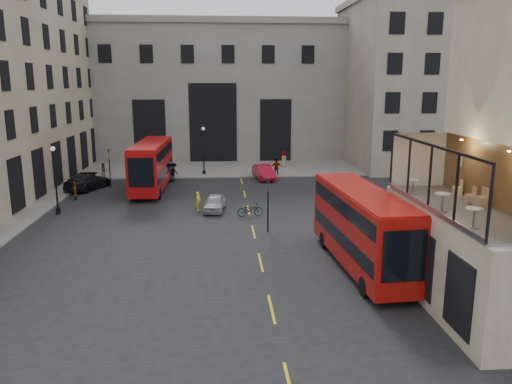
{
  "coord_description": "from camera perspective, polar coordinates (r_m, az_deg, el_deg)",
  "views": [
    {
      "loc": [
        -4.27,
        -21.0,
        10.16
      ],
      "look_at": [
        -1.88,
        11.25,
        3.0
      ],
      "focal_mm": 35.0,
      "sensor_mm": 36.0,
      "label": 1
    }
  ],
  "objects": [
    {
      "name": "street_lamp_b",
      "position": [
        55.58,
        -6.0,
        4.38
      ],
      "size": [
        0.36,
        0.36,
        5.33
      ],
      "color": "black",
      "rests_on": "ground"
    },
    {
      "name": "host_frontage",
      "position": [
        24.89,
        21.83,
        -6.98
      ],
      "size": [
        3.0,
        11.0,
        4.5
      ],
      "primitive_type": "cube",
      "color": "beige",
      "rests_on": "ground"
    },
    {
      "name": "pedestrian_b",
      "position": [
        52.57,
        -9.39,
        2.24
      ],
      "size": [
        1.27,
        1.44,
        1.93
      ],
      "primitive_type": "imported",
      "rotation": [
        0.0,
        0.0,
        1.01
      ],
      "color": "gray",
      "rests_on": "ground"
    },
    {
      "name": "cafe_table_far",
      "position": [
        26.58,
        17.51,
        0.87
      ],
      "size": [
        0.57,
        0.57,
        0.72
      ],
      "color": "white",
      "rests_on": "cafe_floor"
    },
    {
      "name": "ground",
      "position": [
        23.72,
        6.72,
        -12.97
      ],
      "size": [
        140.0,
        140.0,
        0.0
      ],
      "primitive_type": "plane",
      "color": "black",
      "rests_on": "ground"
    },
    {
      "name": "cafe_chair_d",
      "position": [
        26.97,
        22.04,
        0.19
      ],
      "size": [
        0.45,
        0.45,
        0.8
      ],
      "color": "#DCC77F",
      "rests_on": "cafe_floor"
    },
    {
      "name": "street_lamp_a",
      "position": [
        41.76,
        -21.91,
        0.85
      ],
      "size": [
        0.36,
        0.36,
        5.33
      ],
      "color": "black",
      "rests_on": "ground"
    },
    {
      "name": "car_b",
      "position": [
        53.06,
        0.88,
        2.28
      ],
      "size": [
        2.3,
        4.79,
        1.52
      ],
      "primitive_type": "imported",
      "rotation": [
        0.0,
        0.0,
        0.15
      ],
      "color": "maroon",
      "rests_on": "ground"
    },
    {
      "name": "bus_far",
      "position": [
        48.58,
        -11.84,
        3.23
      ],
      "size": [
        2.91,
        11.54,
        4.58
      ],
      "color": "#B10C0C",
      "rests_on": "ground"
    },
    {
      "name": "traffic_light_near",
      "position": [
        34.06,
        1.38,
        -0.65
      ],
      "size": [
        0.16,
        0.2,
        3.8
      ],
      "color": "black",
      "rests_on": "ground"
    },
    {
      "name": "cyclist",
      "position": [
        40.4,
        -6.6,
        -1.05
      ],
      "size": [
        0.53,
        0.65,
        1.53
      ],
      "primitive_type": "imported",
      "rotation": [
        0.0,
        0.0,
        1.24
      ],
      "color": "#FFFB1A",
      "rests_on": "ground"
    },
    {
      "name": "bus_near",
      "position": [
        28.12,
        12.0,
        -3.68
      ],
      "size": [
        3.19,
        11.14,
        4.39
      ],
      "color": "#A40F0B",
      "rests_on": "ground"
    },
    {
      "name": "car_c",
      "position": [
        50.65,
        -18.72,
        1.14
      ],
      "size": [
        4.05,
        5.79,
        1.56
      ],
      "primitive_type": "imported",
      "rotation": [
        0.0,
        0.0,
        2.75
      ],
      "color": "black",
      "rests_on": "ground"
    },
    {
      "name": "pedestrian_e",
      "position": [
        46.69,
        -20.01,
        0.26
      ],
      "size": [
        0.53,
        0.71,
        1.76
      ],
      "primitive_type": "imported",
      "rotation": [
        0.0,
        0.0,
        4.9
      ],
      "color": "gray",
      "rests_on": "ground"
    },
    {
      "name": "gateway",
      "position": [
        69.0,
        -4.95,
        11.8
      ],
      "size": [
        35.0,
        10.6,
        18.0
      ],
      "color": "gray",
      "rests_on": "ground"
    },
    {
      "name": "pedestrian_c",
      "position": [
        54.62,
        2.36,
        2.8
      ],
      "size": [
        1.2,
        0.62,
        1.96
      ],
      "primitive_type": "imported",
      "rotation": [
        0.0,
        0.0,
        3.27
      ],
      "color": "gray",
      "rests_on": "ground"
    },
    {
      "name": "cafe_chair_b",
      "position": [
        24.73,
        24.28,
        -0.97
      ],
      "size": [
        0.51,
        0.51,
        0.92
      ],
      "color": "tan",
      "rests_on": "cafe_floor"
    },
    {
      "name": "cafe_chair_c",
      "position": [
        25.37,
        23.3,
        -0.66
      ],
      "size": [
        0.4,
        0.4,
        0.79
      ],
      "color": "tan",
      "rests_on": "cafe_floor"
    },
    {
      "name": "car_a",
      "position": [
        40.22,
        -4.75,
        -1.25
      ],
      "size": [
        1.97,
        3.93,
        1.29
      ],
      "primitive_type": "imported",
      "rotation": [
        0.0,
        0.0,
        -0.12
      ],
      "color": "#A3A5AB",
      "rests_on": "ground"
    },
    {
      "name": "pavement_far",
      "position": [
        59.89,
        -5.84,
        2.71
      ],
      "size": [
        40.0,
        12.0,
        0.12
      ],
      "primitive_type": "cube",
      "color": "slate",
      "rests_on": "ground"
    },
    {
      "name": "cafe_floor",
      "position": [
        24.26,
        22.26,
        -1.84
      ],
      "size": [
        3.0,
        10.0,
        0.1
      ],
      "primitive_type": "cube",
      "color": "slate",
      "rests_on": "host_frontage"
    },
    {
      "name": "building_right",
      "position": [
        65.63,
        17.88,
        12.1
      ],
      "size": [
        16.6,
        18.6,
        20.0
      ],
      "color": "#A59A85",
      "rests_on": "ground"
    },
    {
      "name": "cafe_table_mid",
      "position": [
        23.22,
        20.54,
        -0.79
      ],
      "size": [
        0.66,
        0.66,
        0.83
      ],
      "color": "silver",
      "rests_on": "cafe_floor"
    },
    {
      "name": "pedestrian_d",
      "position": [
        60.54,
        3.2,
        3.74
      ],
      "size": [
        1.02,
        1.13,
        1.95
      ],
      "primitive_type": "imported",
      "rotation": [
        0.0,
        0.0,
        2.11
      ],
      "color": "gray",
      "rests_on": "ground"
    },
    {
      "name": "pedestrian_a",
      "position": [
        56.61,
        -17.02,
        2.38
      ],
      "size": [
        0.77,
        0.62,
        1.53
      ],
      "primitive_type": "imported",
      "rotation": [
        0.0,
        0.0,
        0.05
      ],
      "color": "gray",
      "rests_on": "ground"
    },
    {
      "name": "traffic_light_far",
      "position": [
        50.76,
        -16.42,
        3.21
      ],
      "size": [
        0.16,
        0.2,
        3.8
      ],
      "color": "black",
      "rests_on": "ground"
    },
    {
      "name": "cafe_table_near",
      "position": [
        21.09,
        23.65,
        -2.4
      ],
      "size": [
        0.64,
        0.64,
        0.8
      ],
      "color": "silver",
      "rests_on": "cafe_floor"
    },
    {
      "name": "bicycle",
      "position": [
        38.44,
        -0.67,
        -2.04
      ],
      "size": [
        2.04,
        0.93,
        1.04
      ],
      "primitive_type": "imported",
      "rotation": [
        0.0,
        0.0,
        1.7
      ],
      "color": "gray",
      "rests_on": "ground"
    }
  ]
}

